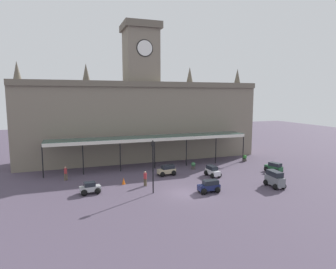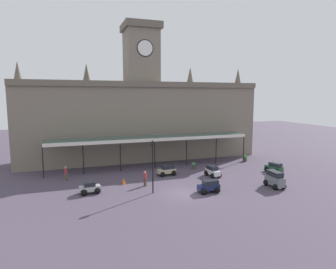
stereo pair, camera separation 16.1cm
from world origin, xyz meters
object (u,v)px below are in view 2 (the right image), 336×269
at_px(car_beige_estate, 167,171).
at_px(planter_by_canopy, 245,158).
at_px(car_grey_van, 275,180).
at_px(car_navy_estate, 209,187).
at_px(victorian_lamppost, 153,161).
at_px(car_green_estate, 274,168).
at_px(car_silver_sedan, 90,189).
at_px(pedestrian_near_entrance, 66,173).
at_px(pedestrian_crossing_forecourt, 145,178).
at_px(planter_forecourt_centre, 193,166).
at_px(car_white_estate, 213,172).
at_px(traffic_cone, 124,181).

height_order(car_beige_estate, planter_by_canopy, car_beige_estate).
bearing_deg(car_grey_van, car_navy_estate, 174.26).
bearing_deg(victorian_lamppost, planter_by_canopy, 28.83).
xyz_separation_m(car_navy_estate, car_beige_estate, (-1.98, 7.58, 0.00)).
bearing_deg(car_green_estate, car_navy_estate, -159.12).
distance_m(car_silver_sedan, pedestrian_near_entrance, 6.24).
xyz_separation_m(pedestrian_crossing_forecourt, planter_forecourt_centre, (8.07, 5.08, -0.42)).
height_order(car_navy_estate, car_silver_sedan, car_navy_estate).
height_order(car_grey_van, pedestrian_crossing_forecourt, car_grey_van).
xyz_separation_m(car_green_estate, car_white_estate, (-8.48, 0.86, 0.00)).
bearing_deg(car_grey_van, victorian_lamppost, 169.50).
height_order(car_silver_sedan, car_white_estate, car_white_estate).
height_order(car_green_estate, car_white_estate, same).
bearing_deg(pedestrian_near_entrance, victorian_lamppost, -42.62).
xyz_separation_m(car_green_estate, victorian_lamppost, (-17.19, -2.80, 2.78)).
xyz_separation_m(car_green_estate, planter_forecourt_centre, (-9.28, 4.86, -0.07)).
bearing_deg(planter_by_canopy, planter_forecourt_centre, -168.82).
bearing_deg(car_silver_sedan, pedestrian_near_entrance, 112.01).
distance_m(car_silver_sedan, car_white_estate, 14.88).
xyz_separation_m(pedestrian_near_entrance, planter_by_canopy, (25.71, 1.79, -0.42)).
xyz_separation_m(car_navy_estate, car_silver_sedan, (-11.58, 3.62, -0.06)).
relative_size(car_navy_estate, planter_by_canopy, 2.34).
xyz_separation_m(car_white_estate, pedestrian_near_entrance, (-17.12, 4.08, 0.34)).
bearing_deg(planter_by_canopy, car_grey_van, -109.67).
bearing_deg(car_navy_estate, pedestrian_crossing_forecourt, 143.08).
relative_size(pedestrian_crossing_forecourt, traffic_cone, 2.29).
bearing_deg(planter_forecourt_centre, car_grey_van, -63.10).
height_order(car_beige_estate, car_grey_van, car_grey_van).
height_order(car_white_estate, pedestrian_near_entrance, pedestrian_near_entrance).
bearing_deg(car_silver_sedan, car_white_estate, 6.53).
bearing_deg(victorian_lamppost, pedestrian_crossing_forecourt, 93.32).
height_order(traffic_cone, planter_by_canopy, planter_by_canopy).
bearing_deg(car_beige_estate, victorian_lamppost, -120.70).
xyz_separation_m(car_green_estate, car_grey_van, (-4.16, -5.22, 0.24)).
height_order(car_grey_van, planter_by_canopy, car_grey_van).
distance_m(victorian_lamppost, planter_forecourt_centre, 11.39).
height_order(car_silver_sedan, victorian_lamppost, victorian_lamppost).
bearing_deg(car_navy_estate, car_green_estate, 20.88).
height_order(car_beige_estate, pedestrian_crossing_forecourt, pedestrian_crossing_forecourt).
xyz_separation_m(car_navy_estate, car_white_estate, (3.21, 5.32, 0.00)).
bearing_deg(planter_by_canopy, victorian_lamppost, -151.17).
distance_m(car_green_estate, victorian_lamppost, 17.64).
relative_size(car_beige_estate, car_grey_van, 0.96).
xyz_separation_m(car_navy_estate, planter_forecourt_centre, (2.42, 9.33, -0.07)).
height_order(car_beige_estate, victorian_lamppost, victorian_lamppost).
height_order(pedestrian_crossing_forecourt, planter_by_canopy, pedestrian_crossing_forecourt).
distance_m(pedestrian_crossing_forecourt, planter_by_canopy, 18.78).
bearing_deg(traffic_cone, pedestrian_crossing_forecourt, -33.12).
xyz_separation_m(car_beige_estate, planter_forecourt_centre, (4.40, 1.75, -0.07)).
xyz_separation_m(car_navy_estate, car_grey_van, (7.53, -0.76, 0.24)).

